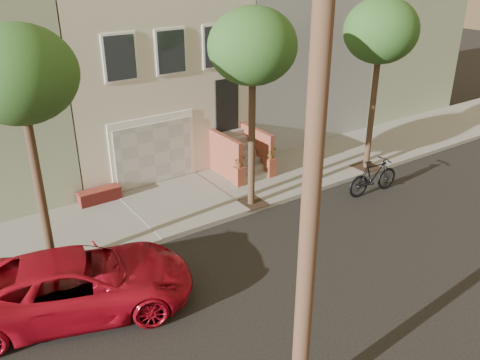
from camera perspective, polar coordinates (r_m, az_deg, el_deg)
ground at (r=13.80m, az=7.40°, el=-10.38°), size 90.00×90.00×0.00m
sidewalk at (r=17.50m, az=-4.18°, el=-1.91°), size 40.00×3.70×0.15m
house_row at (r=21.37m, az=-12.67°, el=12.61°), size 33.10×11.70×7.00m
tree_left at (r=12.64m, az=-23.70°, el=10.67°), size 2.70×2.57×6.30m
tree_mid at (r=15.22m, az=1.44°, el=14.72°), size 2.70×2.57×6.30m
tree_right at (r=18.93m, az=15.63°, el=15.81°), size 2.70×2.57×6.30m
pickup_truck at (r=12.64m, az=-17.75°, el=-11.06°), size 5.82×3.97×1.48m
motorcycle at (r=18.23m, az=14.84°, el=0.39°), size 2.19×0.77×1.29m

